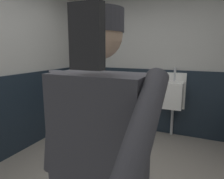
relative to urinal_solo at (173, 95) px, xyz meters
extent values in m
cube|color=#B2B2AD|center=(-0.37, 0.22, 0.62)|extent=(3.99, 0.12, 2.80)
cube|color=#19232D|center=(-0.37, 0.14, -0.18)|extent=(3.39, 0.03, 1.19)
cube|color=#19232D|center=(-2.05, -1.78, -0.18)|extent=(0.03, 3.88, 1.19)
cube|color=white|center=(0.00, 0.13, 0.05)|extent=(0.40, 0.05, 0.65)
cube|color=white|center=(0.00, -0.04, 0.00)|extent=(0.34, 0.30, 0.45)
cylinder|color=#B7BABF|center=(0.00, 0.12, 0.34)|extent=(0.04, 0.04, 0.24)
cylinder|color=#B7BABF|center=(0.00, 0.09, -0.50)|extent=(0.05, 0.05, 0.55)
cube|color=#3F3F47|center=(0.04, -2.81, 0.39)|extent=(0.44, 0.24, 0.56)
cylinder|color=#3F3F47|center=(-0.22, -2.81, 0.40)|extent=(0.17, 0.09, 0.56)
cylinder|color=#3F3F47|center=(0.31, -3.04, 0.51)|extent=(0.09, 0.50, 0.39)
sphere|color=#D8AD8C|center=(0.04, -2.81, 0.84)|extent=(0.21, 0.21, 0.21)
cylinder|color=#3F3F47|center=(0.04, -2.81, 0.90)|extent=(0.23, 0.23, 0.10)
cube|color=black|center=(0.30, -3.32, 0.80)|extent=(0.06, 0.02, 0.11)
camera|label=1|loc=(0.48, -3.63, 0.78)|focal=32.95mm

